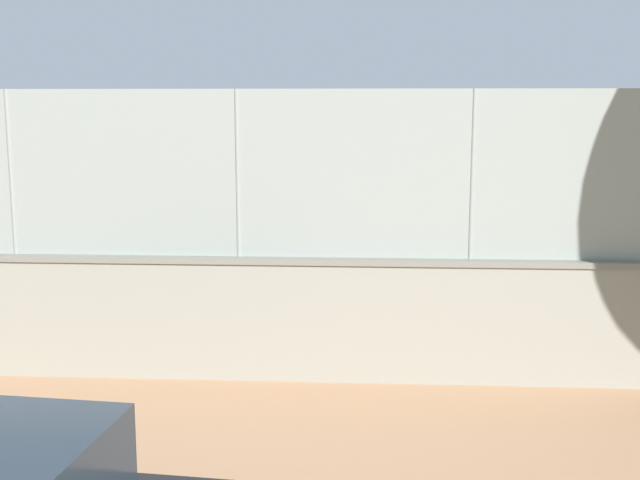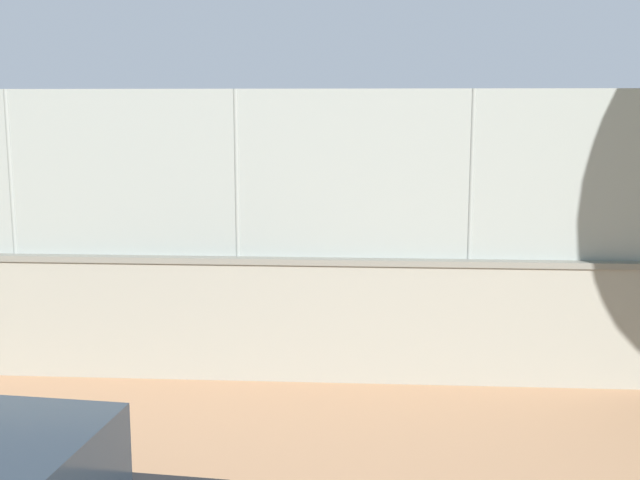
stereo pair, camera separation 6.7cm
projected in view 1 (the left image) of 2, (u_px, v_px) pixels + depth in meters
ground_plane at (312, 237)px, 23.00m from camera, size 260.00×260.00×0.00m
perimeter_wall at (130, 315)px, 11.17m from camera, size 28.58×1.31×1.71m
fence_panel_on_wall at (124, 173)px, 10.84m from camera, size 28.07×0.93×2.24m
player_foreground_swinging at (541, 266)px, 14.34m from camera, size 0.72×1.24×1.53m
player_baseline_waiting at (225, 261)px, 14.90m from camera, size 0.71×0.80×1.53m
sports_ball at (573, 328)px, 13.36m from camera, size 0.17×0.17×0.17m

